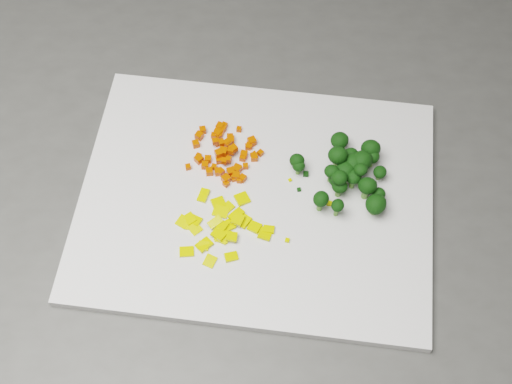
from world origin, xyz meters
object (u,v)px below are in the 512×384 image
(cutting_board, at_px, (256,199))
(broccoli_pile, at_px, (342,171))
(carrot_pile, at_px, (224,151))
(counter_block, at_px, (251,318))
(pepper_pile, at_px, (223,225))

(cutting_board, height_order, broccoli_pile, broccoli_pile)
(carrot_pile, distance_m, broccoli_pile, 0.15)
(broccoli_pile, bearing_deg, cutting_board, -148.06)
(counter_block, xyz_separation_m, broccoli_pile, (0.10, 0.04, 0.49))
(counter_block, bearing_deg, cutting_board, -45.09)
(cutting_board, xyz_separation_m, carrot_pile, (-0.06, 0.04, 0.02))
(broccoli_pile, bearing_deg, counter_block, -158.71)
(pepper_pile, relative_size, broccoli_pile, 0.97)
(counter_block, bearing_deg, broccoli_pile, 21.29)
(counter_block, bearing_deg, pepper_pile, -95.19)
(cutting_board, distance_m, broccoli_pile, 0.11)
(carrot_pile, bearing_deg, counter_block, -29.62)
(cutting_board, bearing_deg, broccoli_pile, 31.94)
(cutting_board, bearing_deg, pepper_pile, -111.48)
(counter_block, distance_m, broccoli_pile, 0.50)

